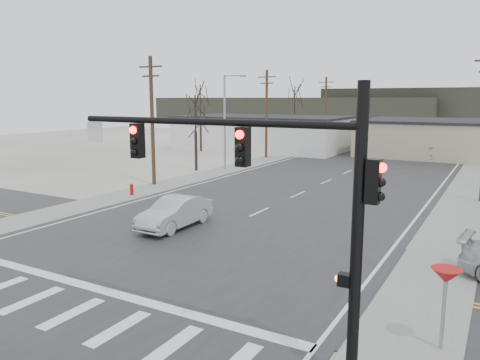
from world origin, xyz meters
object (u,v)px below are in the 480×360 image
object	(u,v)px
traffic_signal_mast	(282,187)
fire_hydrant	(132,189)
car_far_b	(370,141)
sedan_crossing	(175,212)
car_far_a	(433,152)

from	to	relation	value
traffic_signal_mast	fire_hydrant	distance (m)	23.39
traffic_signal_mast	car_far_b	size ratio (longest dim) A/B	2.30
traffic_signal_mast	car_far_b	xyz separation A→B (m)	(-12.30, 57.34, -3.96)
traffic_signal_mast	sedan_crossing	size ratio (longest dim) A/B	1.84
car_far_b	car_far_a	bearing A→B (deg)	-70.86
sedan_crossing	car_far_a	size ratio (longest dim) A/B	0.87
sedan_crossing	car_far_a	bearing A→B (deg)	77.39
sedan_crossing	car_far_a	distance (m)	37.91
traffic_signal_mast	sedan_crossing	bearing A→B (deg)	138.80
traffic_signal_mast	car_far_a	distance (m)	46.23
fire_hydrant	sedan_crossing	distance (m)	9.46
fire_hydrant	car_far_a	distance (m)	35.54
traffic_signal_mast	car_far_b	bearing A→B (deg)	102.11
car_far_a	car_far_b	xyz separation A→B (m)	(-10.06, 11.33, -0.15)
traffic_signal_mast	sedan_crossing	world-z (taller)	traffic_signal_mast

